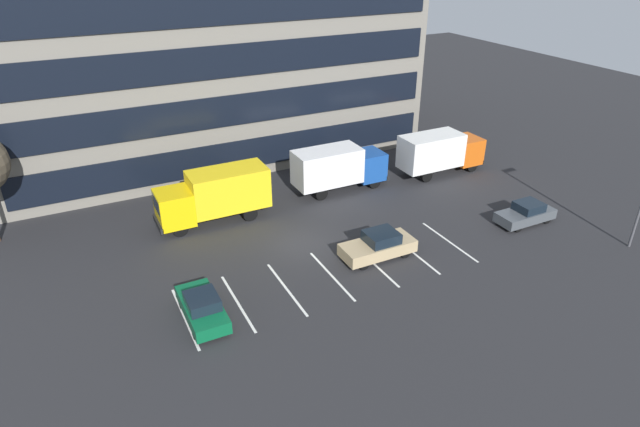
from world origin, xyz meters
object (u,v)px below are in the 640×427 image
Objects in this scene: sedan_charcoal at (526,213)px; box_truck_blue at (338,167)px; box_truck_yellow_all at (215,194)px; box_truck_orange at (440,151)px; sedan_tan at (378,245)px; sedan_forest at (202,307)px.

box_truck_blue is at bearing 130.30° from sedan_charcoal.
box_truck_yellow_all is 9.65m from box_truck_blue.
box_truck_orange is 8.82m from box_truck_blue.
box_truck_blue reaches higher than sedan_tan.
sedan_charcoal is 11.10m from sedan_tan.
sedan_charcoal is (-0.07, -9.40, -1.20)m from box_truck_orange.
sedan_forest is (-11.02, -1.03, -0.06)m from sedan_tan.
box_truck_orange is at bearing -0.76° from box_truck_yellow_all.
box_truck_orange is 9.48m from sedan_charcoal.
sedan_charcoal is at bearing -90.44° from box_truck_orange.
box_truck_yellow_all is 10.61m from sedan_forest.
sedan_charcoal is 0.97× the size of sedan_forest.
box_truck_orange reaches higher than sedan_forest.
box_truck_yellow_all reaches higher than box_truck_orange.
box_truck_yellow_all reaches higher than sedan_charcoal.
sedan_charcoal is 22.09m from sedan_forest.
sedan_forest is (-22.09, -0.19, 0.02)m from sedan_charcoal.
sedan_forest is at bearing -156.58° from box_truck_orange.
sedan_charcoal is at bearing -4.30° from sedan_tan.
box_truck_blue is at bearing 75.89° from sedan_tan.
sedan_tan is at bearing -142.44° from box_truck_orange.
box_truck_orange is at bearing -5.59° from box_truck_blue.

